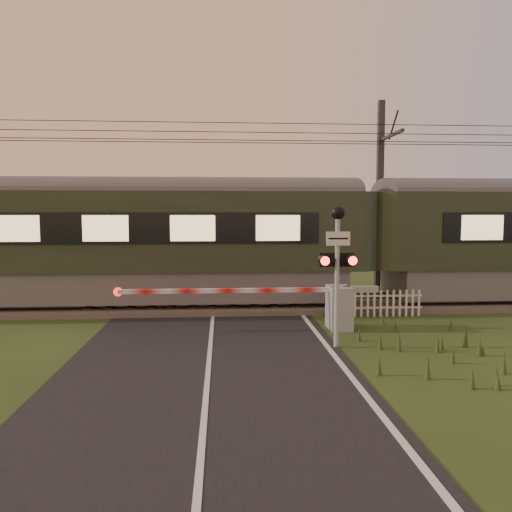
{
  "coord_description": "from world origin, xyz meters",
  "views": [
    {
      "loc": [
        0.29,
        -10.12,
        3.15
      ],
      "look_at": [
        1.2,
        3.2,
        2.0
      ],
      "focal_mm": 35.0,
      "sensor_mm": 36.0,
      "label": 1
    }
  ],
  "objects": [
    {
      "name": "catenary_mast",
      "position": [
        6.35,
        8.73,
        3.84
      ],
      "size": [
        0.23,
        2.47,
        7.41
      ],
      "color": "#2D2D30",
      "rests_on": "ground"
    },
    {
      "name": "picket_fence",
      "position": [
        4.91,
        4.6,
        0.41
      ],
      "size": [
        2.99,
        0.07,
        0.82
      ],
      "color": "silver",
      "rests_on": "ground"
    },
    {
      "name": "crossing_signal",
      "position": [
        2.96,
        1.24,
        2.29
      ],
      "size": [
        0.85,
        0.35,
        3.32
      ],
      "color": "gray",
      "rests_on": "ground"
    },
    {
      "name": "track_bed",
      "position": [
        0.0,
        6.5,
        0.07
      ],
      "size": [
        140.0,
        3.4,
        0.39
      ],
      "color": "#47423D",
      "rests_on": "ground"
    },
    {
      "name": "boom_gate",
      "position": [
        3.15,
        3.11,
        0.66
      ],
      "size": [
        7.1,
        0.9,
        1.2
      ],
      "color": "gray",
      "rests_on": "ground"
    },
    {
      "name": "ground",
      "position": [
        0.0,
        0.0,
        0.0
      ],
      "size": [
        160.0,
        160.0,
        0.0
      ],
      "primitive_type": "plane",
      "color": "#293A16",
      "rests_on": "ground"
    },
    {
      "name": "road",
      "position": [
        0.02,
        -0.23,
        0.01
      ],
      "size": [
        6.0,
        140.0,
        0.03
      ],
      "color": "black",
      "rests_on": "ground"
    },
    {
      "name": "overhead_wires",
      "position": [
        0.0,
        6.5,
        5.72
      ],
      "size": [
        120.0,
        0.62,
        0.62
      ],
      "color": "black",
      "rests_on": "ground"
    },
    {
      "name": "train",
      "position": [
        5.22,
        6.5,
        2.28
      ],
      "size": [
        42.92,
        2.96,
        4.0
      ],
      "color": "slate",
      "rests_on": "ground"
    }
  ]
}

